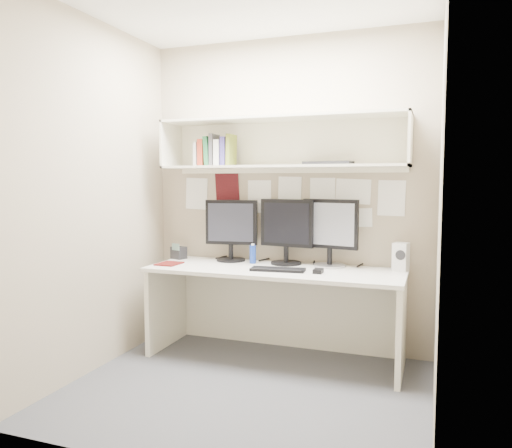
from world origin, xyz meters
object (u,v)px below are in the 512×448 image
(monitor_right, at_px, (330,231))
(maroon_notebook, at_px, (169,264))
(desk_phone, at_px, (179,253))
(monitor_center, at_px, (287,230))
(keyboard, at_px, (278,270))
(speaker, at_px, (401,257))
(desk, at_px, (275,313))
(monitor_left, at_px, (231,228))

(monitor_right, xyz_separation_m, maroon_notebook, (-1.26, -0.35, -0.28))
(desk_phone, bearing_deg, monitor_center, 22.40)
(keyboard, height_order, speaker, speaker)
(desk, distance_m, monitor_left, 0.82)
(monitor_center, bearing_deg, monitor_right, 7.74)
(keyboard, relative_size, maroon_notebook, 1.98)
(monitor_left, bearing_deg, monitor_center, -8.85)
(speaker, relative_size, desk_phone, 1.52)
(maroon_notebook, xyz_separation_m, desk_phone, (-0.07, 0.29, 0.05))
(monitor_center, relative_size, maroon_notebook, 2.57)
(monitor_center, relative_size, keyboard, 1.29)
(monitor_center, distance_m, speaker, 0.93)
(desk, distance_m, keyboard, 0.39)
(monitor_left, xyz_separation_m, desk_phone, (-0.48, -0.06, -0.22))
(desk_phone, bearing_deg, monitor_left, 25.93)
(desk, distance_m, desk_phone, 1.04)
(speaker, bearing_deg, desk_phone, -165.41)
(speaker, bearing_deg, keyboard, -147.12)
(speaker, bearing_deg, maroon_notebook, -156.39)
(desk_phone, bearing_deg, maroon_notebook, -57.72)
(monitor_right, relative_size, keyboard, 1.31)
(keyboard, height_order, desk_phone, desk_phone)
(keyboard, xyz_separation_m, maroon_notebook, (-0.93, -0.02, -0.00))
(monitor_right, distance_m, desk_phone, 1.35)
(speaker, distance_m, desk_phone, 1.88)
(keyboard, bearing_deg, monitor_right, 38.21)
(monitor_right, height_order, desk_phone, monitor_right)
(monitor_right, distance_m, speaker, 0.58)
(monitor_right, bearing_deg, speaker, 11.23)
(maroon_notebook, bearing_deg, desk_phone, 105.05)
(monitor_left, bearing_deg, keyboard, -40.92)
(maroon_notebook, height_order, desk_phone, desk_phone)
(keyboard, height_order, maroon_notebook, keyboard)
(desk, relative_size, monitor_left, 3.83)
(monitor_right, height_order, keyboard, monitor_right)
(desk, xyz_separation_m, keyboard, (0.06, -0.11, 0.37))
(keyboard, bearing_deg, monitor_left, 141.95)
(monitor_left, height_order, maroon_notebook, monitor_left)
(desk, distance_m, monitor_right, 0.79)
(speaker, xyz_separation_m, maroon_notebook, (-1.81, -0.34, -0.10))
(keyboard, bearing_deg, desk, 112.38)
(keyboard, xyz_separation_m, speaker, (0.88, 0.32, 0.10))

